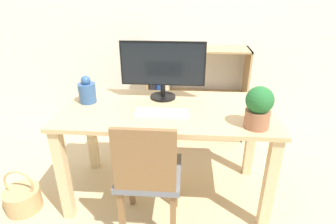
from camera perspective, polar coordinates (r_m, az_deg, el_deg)
The scene contains 10 objects.
ground_plane at distance 2.35m, azimuth -0.18°, elevation -15.88°, with size 10.00×10.00×0.00m, color #CCB284.
wall_back at distance 2.90m, azimuth 1.55°, elevation 20.39°, with size 8.00×0.05×2.60m.
desk at distance 2.00m, azimuth -0.20°, elevation -2.64°, with size 1.47×0.71×0.74m.
monitor at distance 2.05m, azimuth -1.07°, elevation 9.29°, with size 0.61×0.19×0.42m.
keyboard at distance 1.86m, azimuth -1.32°, elevation -0.25°, with size 0.36×0.14×0.02m.
vase at distance 2.10m, azimuth -16.12°, elevation 4.03°, with size 0.12×0.12×0.20m.
potted_plant at distance 1.73m, azimuth 17.95°, elevation 0.98°, with size 0.16×0.16×0.26m.
chair at distance 1.78m, azimuth -4.06°, elevation -12.39°, with size 0.40×0.40×0.84m.
bookshelf at distance 2.94m, azimuth 1.81°, elevation 2.74°, with size 1.00×0.28×0.95m.
basket at distance 2.41m, azimuth -27.43°, elevation -15.27°, with size 0.25×0.25×0.34m.
Camera 1 is at (0.13, -1.76, 1.55)m, focal length 30.00 mm.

